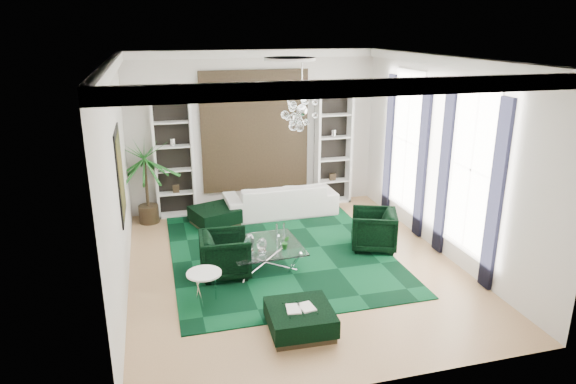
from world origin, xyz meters
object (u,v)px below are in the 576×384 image
object	(u,v)px
armchair_right	(373,230)
palm	(145,171)
coffee_table	(265,256)
ottoman_front	(300,320)
armchair_left	(225,255)
ottoman_side	(215,217)
sofa	(280,199)
side_table	(205,288)

from	to	relation	value
armchair_right	palm	world-z (taller)	palm
coffee_table	ottoman_front	size ratio (longest dim) A/B	1.39
armchair_left	ottoman_side	world-z (taller)	armchair_left
armchair_left	ottoman_side	xyz separation A→B (m)	(0.12, 2.48, -0.20)
sofa	coffee_table	bearing A→B (deg)	68.91
ottoman_front	palm	world-z (taller)	palm
coffee_table	palm	world-z (taller)	palm
sofa	armchair_left	bearing A→B (deg)	57.23
sofa	ottoman_side	size ratio (longest dim) A/B	2.81
armchair_right	side_table	size ratio (longest dim) A/B	1.57
sofa	side_table	distance (m)	4.32
ottoman_front	side_table	world-z (taller)	side_table
palm	ottoman_side	bearing A→B (deg)	-21.99
armchair_left	coffee_table	size ratio (longest dim) A/B	0.68
palm	armchair_left	bearing A→B (deg)	-66.80
side_table	palm	distance (m)	4.18
ottoman_side	side_table	xyz separation A→B (m)	(-0.59, -3.40, 0.06)
armchair_right	coffee_table	size ratio (longest dim) A/B	0.68
coffee_table	side_table	size ratio (longest dim) A/B	2.31
sofa	ottoman_side	bearing A→B (deg)	10.23
armchair_right	ottoman_side	size ratio (longest dim) A/B	0.95
sofa	armchair_left	xyz separation A→B (m)	(-1.73, -2.80, 0.02)
armchair_left	sofa	bearing A→B (deg)	-28.73
armchair_left	ottoman_front	world-z (taller)	armchair_left
sofa	side_table	size ratio (longest dim) A/B	4.64
armchair_right	palm	bearing A→B (deg)	-99.79
ottoman_side	armchair_left	bearing A→B (deg)	-92.83
armchair_right	side_table	world-z (taller)	armchair_right
armchair_left	armchair_right	size ratio (longest dim) A/B	1.00
armchair_left	side_table	bearing A→B (deg)	155.77
ottoman_side	armchair_right	bearing A→B (deg)	-35.40
side_table	ottoman_front	bearing A→B (deg)	-42.50
armchair_right	ottoman_front	size ratio (longest dim) A/B	0.94
armchair_right	palm	distance (m)	5.19
palm	coffee_table	bearing A→B (deg)	-54.81
sofa	armchair_right	xyz separation A→B (m)	(1.33, -2.41, 0.02)
armchair_left	ottoman_side	distance (m)	2.49
coffee_table	palm	xyz separation A→B (m)	(-2.07, 2.93, 1.00)
armchair_right	ottoman_front	world-z (taller)	armchair_right
sofa	ottoman_front	distance (m)	4.97
side_table	palm	world-z (taller)	palm
coffee_table	ottoman_side	size ratio (longest dim) A/B	1.40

